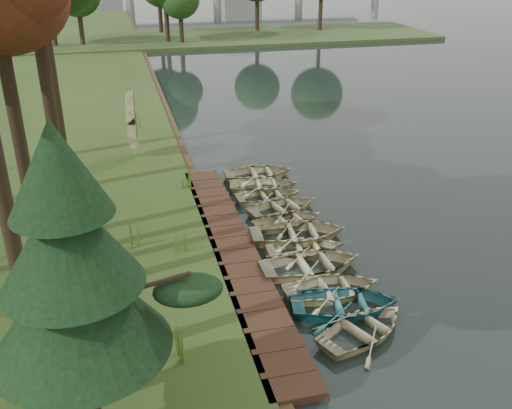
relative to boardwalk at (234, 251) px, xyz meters
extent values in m
plane|color=#3D2F1D|center=(1.60, 0.00, -0.15)|extent=(300.00, 300.00, 0.00)
cube|color=#362015|center=(0.00, 0.00, 0.00)|extent=(1.60, 16.00, 0.30)
cube|color=#324820|center=(9.60, 50.00, 0.08)|extent=(50.00, 14.00, 0.45)
cylinder|color=black|center=(-13.73, 50.00, 2.70)|extent=(0.50, 0.50, 4.80)
cylinder|color=black|center=(-7.07, 50.00, 2.70)|extent=(0.50, 0.50, 4.80)
cylinder|color=black|center=(-0.40, 50.00, 2.70)|extent=(0.50, 0.50, 4.80)
cylinder|color=black|center=(6.27, 50.00, 2.70)|extent=(0.50, 0.50, 4.80)
cylinder|color=black|center=(12.93, 50.00, 2.70)|extent=(0.50, 0.50, 4.80)
cylinder|color=black|center=(19.60, 50.00, 2.70)|extent=(0.50, 0.50, 4.80)
cylinder|color=black|center=(26.27, 50.00, 2.70)|extent=(0.50, 0.50, 4.80)
imported|color=beige|center=(2.75, -5.75, 0.23)|extent=(3.88, 3.42, 0.67)
imported|color=teal|center=(2.68, -4.47, 0.27)|extent=(3.92, 3.09, 0.74)
imported|color=beige|center=(2.61, -3.49, 0.24)|extent=(3.30, 2.36, 0.68)
imported|color=beige|center=(2.42, -1.90, 0.29)|extent=(3.84, 2.81, 0.78)
imported|color=beige|center=(2.61, -0.66, 0.21)|extent=(3.06, 2.23, 0.62)
imported|color=beige|center=(2.70, 0.48, 0.30)|extent=(4.06, 3.04, 0.80)
imported|color=beige|center=(2.68, 1.74, 0.21)|extent=(3.38, 2.68, 0.63)
imported|color=beige|center=(2.84, 3.04, 0.24)|extent=(3.75, 3.08, 0.68)
imported|color=beige|center=(2.55, 4.38, 0.22)|extent=(3.16, 2.33, 0.63)
imported|color=beige|center=(2.63, 5.61, 0.24)|extent=(3.61, 2.82, 0.68)
imported|color=beige|center=(2.77, 7.12, 0.26)|extent=(3.45, 2.47, 0.71)
imported|color=beige|center=(-2.94, 11.10, 0.51)|extent=(3.67, 2.76, 0.72)
cylinder|color=black|center=(-6.79, -0.34, 4.61)|extent=(0.42, 0.42, 8.91)
cylinder|color=black|center=(-6.07, 2.64, 5.07)|extent=(0.44, 0.44, 9.85)
cylinder|color=black|center=(-6.77, 12.31, 6.14)|extent=(0.48, 0.48, 11.99)
cylinder|color=black|center=(-4.97, -8.01, 1.68)|extent=(0.32, 0.32, 3.05)
cone|color=black|center=(-4.97, -8.01, 4.07)|extent=(3.80, 3.80, 2.60)
cone|color=black|center=(-4.97, -8.01, 5.49)|extent=(2.90, 2.90, 2.25)
cone|color=black|center=(-4.97, -8.01, 6.92)|extent=(2.00, 2.00, 1.90)
cone|color=#3F661E|center=(-2.88, -5.69, 0.71)|extent=(0.60, 0.60, 1.11)
cone|color=#3F661E|center=(-1.98, 0.39, 0.60)|extent=(0.60, 0.60, 0.90)
cone|color=#3F661E|center=(-3.58, 0.99, 0.72)|extent=(0.60, 0.60, 1.14)
cone|color=#3F661E|center=(-1.00, 6.29, 0.62)|extent=(0.60, 0.60, 0.94)
camera|label=1|loc=(-3.76, -18.43, 10.76)|focal=40.00mm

